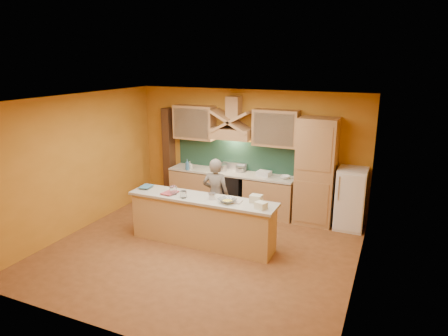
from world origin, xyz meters
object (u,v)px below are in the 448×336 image
at_px(mixing_bowl, 227,201).
at_px(kitchen_scale, 212,197).
at_px(stove, 231,191).
at_px(fridge, 351,199).
at_px(person, 216,195).

bearing_deg(mixing_bowl, kitchen_scale, 170.60).
xyz_separation_m(stove, fridge, (2.70, 0.00, 0.20)).
bearing_deg(fridge, kitchen_scale, -140.22).
height_order(stove, mixing_bowl, mixing_bowl).
bearing_deg(person, mixing_bowl, 123.02).
xyz_separation_m(stove, mixing_bowl, (0.75, -1.96, 0.53)).
bearing_deg(stove, kitchen_scale, -77.78).
bearing_deg(kitchen_scale, person, 84.36).
bearing_deg(stove, person, -81.91).
distance_m(fridge, kitchen_scale, 3.00).
bearing_deg(person, stove, -86.76).
xyz_separation_m(stove, person, (0.17, -1.22, 0.32)).
height_order(kitchen_scale, mixing_bowl, kitchen_scale).
xyz_separation_m(person, mixing_bowl, (0.58, -0.75, 0.21)).
height_order(fridge, person, person).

